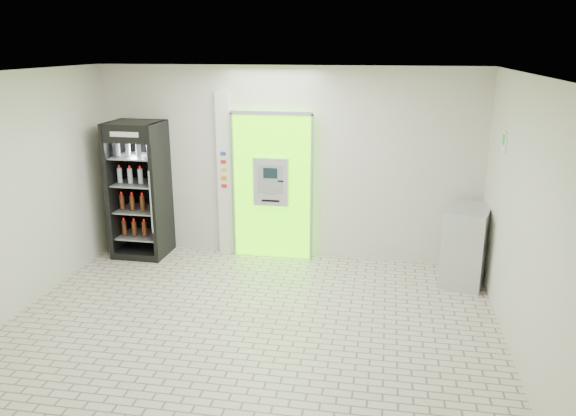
# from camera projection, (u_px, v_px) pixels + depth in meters

# --- Properties ---
(ground) EXTENTS (6.00, 6.00, 0.00)m
(ground) POSITION_uv_depth(u_px,v_px,m) (250.00, 327.00, 6.81)
(ground) COLOR #BCB29C
(ground) RESTS_ON ground
(room_shell) EXTENTS (6.00, 6.00, 6.00)m
(room_shell) POSITION_uv_depth(u_px,v_px,m) (246.00, 179.00, 6.29)
(room_shell) COLOR beige
(room_shell) RESTS_ON ground
(atm_assembly) EXTENTS (1.30, 0.24, 2.33)m
(atm_assembly) POSITION_uv_depth(u_px,v_px,m) (272.00, 185.00, 8.79)
(atm_assembly) COLOR #58F600
(atm_assembly) RESTS_ON ground
(pillar) EXTENTS (0.22, 0.11, 2.60)m
(pillar) POSITION_uv_depth(u_px,v_px,m) (225.00, 175.00, 8.92)
(pillar) COLOR silver
(pillar) RESTS_ON ground
(beverage_cooler) EXTENTS (0.82, 0.77, 2.16)m
(beverage_cooler) POSITION_uv_depth(u_px,v_px,m) (140.00, 192.00, 8.92)
(beverage_cooler) COLOR black
(beverage_cooler) RESTS_ON ground
(steel_cabinet) EXTENTS (0.77, 0.95, 1.11)m
(steel_cabinet) POSITION_uv_depth(u_px,v_px,m) (466.00, 245.00, 7.96)
(steel_cabinet) COLOR #B5B7BD
(steel_cabinet) RESTS_ON ground
(exit_sign) EXTENTS (0.02, 0.22, 0.26)m
(exit_sign) POSITION_uv_depth(u_px,v_px,m) (504.00, 142.00, 7.04)
(exit_sign) COLOR white
(exit_sign) RESTS_ON room_shell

